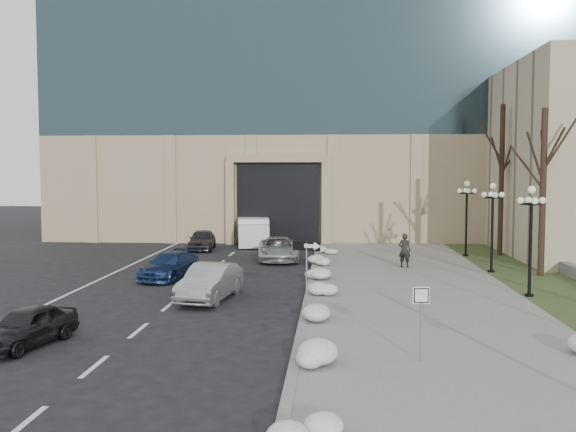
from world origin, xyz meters
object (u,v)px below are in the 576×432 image
object	(u,v)px
box_truck	(253,231)
one_way_sign	(311,255)
lamppost_b	(531,226)
car_b	(210,282)
car_c	(170,266)
car_d	(278,249)
car_e	(202,240)
keep_sign	(421,308)
lamppost_c	(492,215)
lamppost_d	(467,208)
pedestrian	(405,250)
car_a	(27,326)

from	to	relation	value
box_truck	one_way_sign	size ratio (longest dim) A/B	2.25
one_way_sign	lamppost_b	xyz separation A→B (m)	(9.04, 4.81, 0.68)
car_b	car_c	size ratio (longest dim) A/B	1.03
car_d	car_e	distance (m)	7.41
car_d	one_way_sign	bearing A→B (deg)	-86.35
box_truck	lamppost_b	distance (m)	23.65
keep_sign	box_truck	bearing A→B (deg)	99.50
car_e	lamppost_c	size ratio (longest dim) A/B	0.86
one_way_sign	lamppost_b	size ratio (longest dim) A/B	0.61
car_c	lamppost_c	world-z (taller)	lamppost_c
car_d	one_way_sign	size ratio (longest dim) A/B	1.75
car_b	lamppost_c	distance (m)	15.62
lamppost_d	one_way_sign	bearing A→B (deg)	-116.91
car_e	one_way_sign	distance (m)	21.97
car_d	pedestrian	xyz separation A→B (m)	(7.18, -3.00, 0.35)
pedestrian	lamppost_c	distance (m)	4.96
car_e	lamppost_d	xyz separation A→B (m)	(17.18, -2.53, 2.38)
car_a	car_e	distance (m)	24.15
car_d	lamppost_d	distance (m)	12.01
car_d	one_way_sign	distance (m)	15.81
pedestrian	car_d	bearing A→B (deg)	-2.80
car_c	lamppost_c	xyz separation A→B (m)	(16.39, 2.63, 2.43)
car_e	box_truck	world-z (taller)	box_truck
car_e	lamppost_d	distance (m)	17.53
lamppost_b	car_e	bearing A→B (deg)	137.89
car_c	lamppost_c	distance (m)	16.78
box_truck	keep_sign	distance (m)	29.79
car_b	one_way_sign	world-z (taller)	one_way_sign
car_b	car_a	bearing A→B (deg)	-111.48
car_e	lamppost_c	distance (m)	19.55
car_e	pedestrian	world-z (taller)	pedestrian
car_a	car_e	size ratio (longest dim) A/B	0.89
car_b	one_way_sign	distance (m)	5.85
car_b	car_c	world-z (taller)	car_b
pedestrian	lamppost_c	world-z (taller)	lamppost_c
car_c	keep_sign	bearing A→B (deg)	-40.51
car_c	car_e	size ratio (longest dim) A/B	1.09
car_b	car_d	bearing A→B (deg)	89.82
car_d	lamppost_c	size ratio (longest dim) A/B	1.06
car_b	lamppost_c	bearing A→B (deg)	38.56
car_c	one_way_sign	distance (m)	11.51
car_c	car_e	xyz separation A→B (m)	(-0.79, 11.65, 0.05)
keep_sign	lamppost_b	distance (m)	11.45
car_a	lamppost_d	bearing A→B (deg)	64.81
box_truck	pedestrian	bearing A→B (deg)	-57.28
car_a	pedestrian	world-z (taller)	pedestrian
car_d	keep_sign	xyz separation A→B (m)	(5.71, -20.46, 0.92)
car_b	car_d	xyz separation A→B (m)	(1.82, 11.95, -0.05)
box_truck	car_e	bearing A→B (deg)	-141.06
pedestrian	lamppost_c	size ratio (longest dim) A/B	0.39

